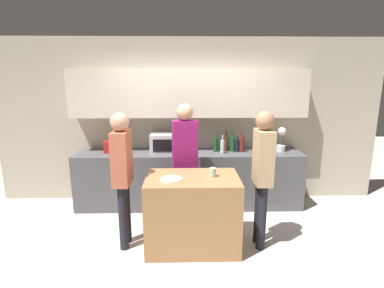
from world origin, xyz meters
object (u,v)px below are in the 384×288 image
Objects in this scene: potted_plant at (281,139)px; bottle_3 at (232,144)px; toaster at (113,147)px; cup_0 at (213,172)px; person_right at (122,169)px; person_left at (263,168)px; person_center at (185,154)px; bottle_0 at (216,145)px; bottle_4 at (237,146)px; plate_on_island at (171,179)px; bottle_5 at (242,144)px; bottle_2 at (226,143)px; microwave at (167,143)px; bottle_1 at (222,146)px.

potted_plant is 0.79m from bottle_3.
toaster is 2.41× the size of cup_0.
person_right is (-1.52, -1.25, -0.02)m from bottle_3.
person_left is (-0.62, -1.27, -0.08)m from potted_plant.
toaster is 0.79× the size of bottle_3.
bottle_0 is at bearing -134.85° from person_center.
person_left reaches higher than cup_0.
bottle_4 reaches higher than toaster.
bottle_4 is at bearing 53.50° from plate_on_island.
bottle_5 is 2.99× the size of cup_0.
person_center is (-0.50, -0.67, 0.03)m from bottle_0.
bottle_2 is 1.36m from person_left.
microwave reaches higher than bottle_4.
microwave is at bearing -179.95° from potted_plant.
bottle_3 is (-0.79, 0.02, -0.07)m from potted_plant.
person_left is (0.26, -1.33, -0.01)m from bottle_2.
potted_plant is 0.97m from bottle_1.
cup_0 is at bearing -112.05° from bottle_4.
bottle_5 is 1.38m from cup_0.
person_right reaches higher than bottle_3.
person_left reaches higher than microwave.
microwave is 1.58× the size of bottle_3.
person_center reaches higher than bottle_2.
bottle_3 is at bearing 131.60° from person_right.
person_center reaches higher than cup_0.
bottle_4 is at bearing -15.06° from bottle_3.
person_right reaches higher than bottle_1.
bottle_0 is 0.90× the size of bottle_5.
plate_on_island is at bearing -128.54° from bottle_5.
microwave reaches higher than bottle_0.
plate_on_island is (-0.75, -1.27, -0.09)m from bottle_1.
bottle_0 reaches higher than toaster.
microwave is 0.31× the size of person_right.
toaster is at bearing 179.81° from bottle_5.
microwave is 0.88m from bottle_1.
person_center is at bearing -157.49° from potted_plant.
potted_plant is at bearing -1.33° from bottle_0.
bottle_5 is at bearing -0.19° from toaster.
potted_plant is 1.36× the size of bottle_0.
person_right is at bearing 168.65° from plate_on_island.
plate_on_island is at bearing -168.54° from cup_0.
bottle_5 is (0.24, -0.07, -0.00)m from bottle_2.
bottle_4 is 0.81× the size of bottle_5.
bottle_0 is 1.37m from person_left.
bottle_0 is 0.17× the size of person_center.
bottle_4 reaches higher than cup_0.
potted_plant is 0.24× the size of person_right.
potted_plant is 0.23× the size of person_center.
bottle_1 is 0.17× the size of person_right.
toaster is 0.15× the size of person_right.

